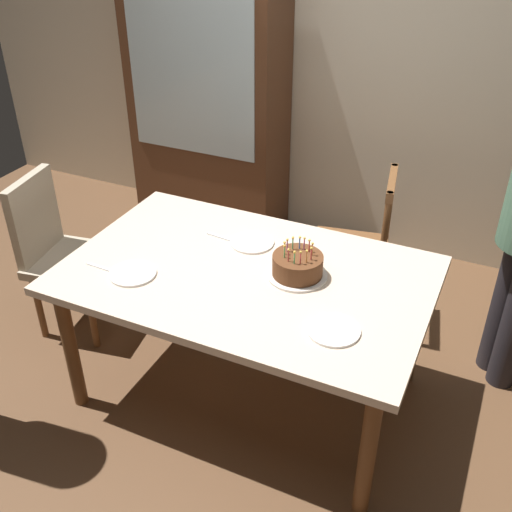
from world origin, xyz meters
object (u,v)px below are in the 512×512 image
(plate_far_side, at_px, (252,242))
(china_cabinet, at_px, (208,104))
(plate_near_guest, at_px, (334,330))
(chair_upholstered, at_px, (57,247))
(plate_near_celebrant, at_px, (133,273))
(chair_spindle_back, at_px, (353,251))
(dining_table, at_px, (246,286))
(birthday_cake, at_px, (298,266))

(plate_far_side, height_order, china_cabinet, china_cabinet)
(plate_near_guest, bearing_deg, chair_upholstered, 169.60)
(plate_near_celebrant, relative_size, chair_spindle_back, 0.23)
(plate_near_celebrant, xyz_separation_m, china_cabinet, (-0.58, 1.80, 0.19))
(chair_upholstered, relative_size, china_cabinet, 0.50)
(plate_far_side, xyz_separation_m, china_cabinet, (-0.96, 1.31, 0.19))
(plate_far_side, distance_m, plate_near_guest, 0.77)
(chair_spindle_back, height_order, china_cabinet, china_cabinet)
(dining_table, height_order, china_cabinet, china_cabinet)
(plate_near_guest, height_order, china_cabinet, china_cabinet)
(plate_far_side, bearing_deg, chair_upholstered, -171.84)
(plate_far_side, height_order, chair_spindle_back, chair_spindle_back)
(dining_table, xyz_separation_m, plate_near_celebrant, (-0.47, -0.24, 0.09))
(plate_near_celebrant, bearing_deg, chair_upholstered, 157.38)
(dining_table, bearing_deg, chair_spindle_back, 72.09)
(dining_table, distance_m, plate_near_guest, 0.57)
(plate_far_side, distance_m, chair_spindle_back, 0.78)
(plate_near_celebrant, height_order, chair_spindle_back, chair_spindle_back)
(plate_near_celebrant, bearing_deg, dining_table, 27.46)
(dining_table, relative_size, china_cabinet, 0.90)
(china_cabinet, bearing_deg, dining_table, -56.04)
(birthday_cake, bearing_deg, dining_table, -163.74)
(plate_near_celebrant, distance_m, chair_upholstered, 0.87)
(dining_table, xyz_separation_m, chair_spindle_back, (0.28, 0.87, -0.22))
(dining_table, bearing_deg, birthday_cake, 16.26)
(plate_far_side, bearing_deg, china_cabinet, 126.26)
(plate_near_celebrant, xyz_separation_m, plate_near_guest, (0.98, 0.00, 0.00))
(china_cabinet, bearing_deg, plate_far_side, -53.74)
(birthday_cake, height_order, chair_spindle_back, chair_spindle_back)
(dining_table, xyz_separation_m, chair_upholstered, (-1.24, 0.08, -0.15))
(plate_near_celebrant, height_order, chair_upholstered, chair_upholstered)
(birthday_cake, height_order, china_cabinet, china_cabinet)
(chair_spindle_back, distance_m, china_cabinet, 1.58)
(birthday_cake, bearing_deg, china_cabinet, 130.62)
(chair_upholstered, distance_m, china_cabinet, 1.55)
(chair_spindle_back, height_order, chair_upholstered, same)
(dining_table, bearing_deg, plate_near_celebrant, -152.54)
(plate_near_guest, bearing_deg, dining_table, 154.53)
(dining_table, height_order, plate_near_celebrant, plate_near_celebrant)
(chair_spindle_back, bearing_deg, china_cabinet, 152.52)
(plate_near_celebrant, height_order, china_cabinet, china_cabinet)
(dining_table, xyz_separation_m, birthday_cake, (0.23, 0.07, 0.13))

